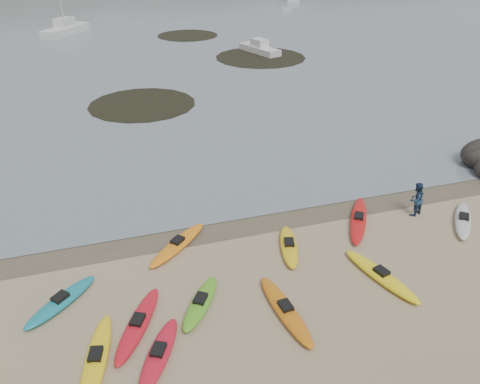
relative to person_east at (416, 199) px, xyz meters
name	(u,v)px	position (x,y,z in m)	size (l,w,h in m)	color
ground	(240,220)	(-8.03, 1.98, -0.84)	(600.00, 600.00, 0.00)	tan
wet_sand	(242,223)	(-8.03, 1.68, -0.84)	(60.00, 60.00, 0.00)	brown
kayaks	(235,288)	(-9.67, -2.68, -0.67)	(21.86, 9.25, 0.34)	teal
person_east	(416,199)	(0.00, 0.00, 0.00)	(0.82, 0.64, 1.68)	navy
kelp_mats	(208,61)	(-2.33, 31.43, -0.81)	(22.58, 32.99, 0.04)	black
far_hills	(194,2)	(31.35, 195.95, -16.77)	(550.00, 135.00, 80.00)	#384235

